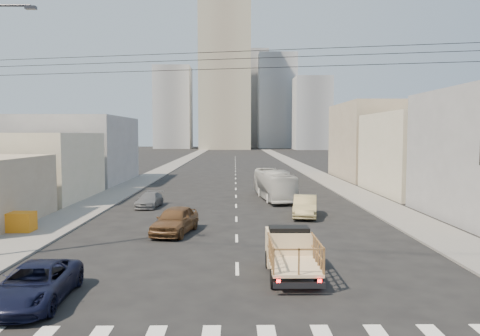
{
  "coord_description": "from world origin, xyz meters",
  "views": [
    {
      "loc": [
        -0.1,
        -18.09,
        5.87
      ],
      "look_at": [
        0.27,
        14.88,
        3.5
      ],
      "focal_mm": 35.0,
      "sensor_mm": 36.0,
      "label": 1
    }
  ],
  "objects_px": {
    "navy_pickup": "(35,284)",
    "city_bus": "(274,185)",
    "sedan_grey": "(150,200)",
    "crate_stack": "(18,222)",
    "sedan_tan": "(305,206)",
    "flatbed_pickup": "(291,250)",
    "sedan_brown": "(175,220)"
  },
  "relations": [
    {
      "from": "sedan_brown",
      "to": "sedan_tan",
      "type": "distance_m",
      "value": 10.22
    },
    {
      "from": "sedan_tan",
      "to": "navy_pickup",
      "type": "bearing_deg",
      "value": -115.65
    },
    {
      "from": "flatbed_pickup",
      "to": "sedan_brown",
      "type": "distance_m",
      "value": 10.24
    },
    {
      "from": "city_bus",
      "to": "crate_stack",
      "type": "relative_size",
      "value": 5.3
    },
    {
      "from": "city_bus",
      "to": "flatbed_pickup",
      "type": "bearing_deg",
      "value": -99.43
    },
    {
      "from": "sedan_tan",
      "to": "sedan_grey",
      "type": "relative_size",
      "value": 1.14
    },
    {
      "from": "flatbed_pickup",
      "to": "city_bus",
      "type": "bearing_deg",
      "value": 86.95
    },
    {
      "from": "flatbed_pickup",
      "to": "sedan_grey",
      "type": "distance_m",
      "value": 20.7
    },
    {
      "from": "crate_stack",
      "to": "city_bus",
      "type": "bearing_deg",
      "value": 41.28
    },
    {
      "from": "city_bus",
      "to": "sedan_tan",
      "type": "bearing_deg",
      "value": -87.3
    },
    {
      "from": "navy_pickup",
      "to": "sedan_grey",
      "type": "xyz_separation_m",
      "value": [
        0.07,
        21.55,
        -0.09
      ]
    },
    {
      "from": "sedan_grey",
      "to": "crate_stack",
      "type": "relative_size",
      "value": 2.24
    },
    {
      "from": "navy_pickup",
      "to": "crate_stack",
      "type": "distance_m",
      "value": 13.04
    },
    {
      "from": "flatbed_pickup",
      "to": "crate_stack",
      "type": "bearing_deg",
      "value": 150.61
    },
    {
      "from": "navy_pickup",
      "to": "sedan_grey",
      "type": "relative_size",
      "value": 1.2
    },
    {
      "from": "navy_pickup",
      "to": "sedan_brown",
      "type": "distance_m",
      "value": 11.91
    },
    {
      "from": "sedan_brown",
      "to": "sedan_grey",
      "type": "relative_size",
      "value": 1.17
    },
    {
      "from": "sedan_tan",
      "to": "crate_stack",
      "type": "bearing_deg",
      "value": -153.73
    },
    {
      "from": "flatbed_pickup",
      "to": "crate_stack",
      "type": "relative_size",
      "value": 2.45
    },
    {
      "from": "sedan_brown",
      "to": "city_bus",
      "type": "bearing_deg",
      "value": 75.42
    },
    {
      "from": "navy_pickup",
      "to": "sedan_grey",
      "type": "height_order",
      "value": "navy_pickup"
    },
    {
      "from": "sedan_tan",
      "to": "sedan_brown",
      "type": "bearing_deg",
      "value": -137.32
    },
    {
      "from": "flatbed_pickup",
      "to": "navy_pickup",
      "type": "height_order",
      "value": "flatbed_pickup"
    },
    {
      "from": "navy_pickup",
      "to": "sedan_tan",
      "type": "relative_size",
      "value": 1.05
    },
    {
      "from": "flatbed_pickup",
      "to": "sedan_tan",
      "type": "height_order",
      "value": "flatbed_pickup"
    },
    {
      "from": "navy_pickup",
      "to": "sedan_tan",
      "type": "xyz_separation_m",
      "value": [
        11.99,
        16.99,
        0.09
      ]
    },
    {
      "from": "flatbed_pickup",
      "to": "sedan_tan",
      "type": "relative_size",
      "value": 0.96
    },
    {
      "from": "navy_pickup",
      "to": "sedan_grey",
      "type": "bearing_deg",
      "value": 87.51
    },
    {
      "from": "city_bus",
      "to": "sedan_tan",
      "type": "distance_m",
      "value": 9.21
    },
    {
      "from": "navy_pickup",
      "to": "city_bus",
      "type": "xyz_separation_m",
      "value": [
        10.54,
        26.07,
        0.66
      ]
    },
    {
      "from": "sedan_tan",
      "to": "crate_stack",
      "type": "xyz_separation_m",
      "value": [
        -17.91,
        -5.38,
        -0.07
      ]
    },
    {
      "from": "flatbed_pickup",
      "to": "sedan_grey",
      "type": "bearing_deg",
      "value": 116.52
    }
  ]
}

